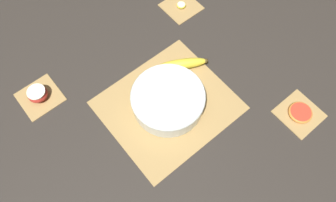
{
  "coord_description": "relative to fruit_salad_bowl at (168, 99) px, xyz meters",
  "views": [
    {
      "loc": [
        0.3,
        0.37,
        0.99
      ],
      "look_at": [
        0.0,
        0.0,
        0.03
      ],
      "focal_mm": 35.0,
      "sensor_mm": 36.0,
      "label": 1
    }
  ],
  "objects": [
    {
      "name": "ground_plane",
      "position": [
        -0.0,
        -0.0,
        -0.05
      ],
      "size": [
        6.0,
        6.0,
        0.0
      ],
      "primitive_type": "plane",
      "color": "#2D2823"
    },
    {
      "name": "bamboo_mat_center",
      "position": [
        -0.0,
        -0.0,
        -0.04
      ],
      "size": [
        0.41,
        0.37,
        0.01
      ],
      "color": "#A8844C",
      "rests_on": "ground_plane"
    },
    {
      "name": "coaster_mat_near_left",
      "position": [
        -0.32,
        -0.3,
        -0.04
      ],
      "size": [
        0.13,
        0.13,
        0.01
      ],
      "color": "#A8844C",
      "rests_on": "ground_plane"
    },
    {
      "name": "coaster_mat_near_right",
      "position": [
        0.32,
        -0.3,
        -0.04
      ],
      "size": [
        0.13,
        0.13,
        0.01
      ],
      "color": "#A8844C",
      "rests_on": "ground_plane"
    },
    {
      "name": "coaster_mat_far_left",
      "position": [
        -0.32,
        0.3,
        -0.04
      ],
      "size": [
        0.13,
        0.13,
        0.01
      ],
      "color": "#A8844C",
      "rests_on": "ground_plane"
    },
    {
      "name": "fruit_salad_bowl",
      "position": [
        0.0,
        0.0,
        0.0
      ],
      "size": [
        0.24,
        0.24,
        0.08
      ],
      "color": "silver",
      "rests_on": "bamboo_mat_center"
    },
    {
      "name": "whole_banana",
      "position": [
        -0.13,
        -0.08,
        -0.02
      ],
      "size": [
        0.17,
        0.12,
        0.04
      ],
      "color": "yellow",
      "rests_on": "bamboo_mat_center"
    },
    {
      "name": "apple_half",
      "position": [
        0.32,
        -0.3,
        -0.02
      ],
      "size": [
        0.07,
        0.07,
        0.04
      ],
      "color": "#B72D23",
      "rests_on": "coaster_mat_near_right"
    },
    {
      "name": "banana_coin_single",
      "position": [
        -0.32,
        -0.3,
        -0.04
      ],
      "size": [
        0.04,
        0.04,
        0.01
      ],
      "color": "#F4EABC",
      "rests_on": "coaster_mat_near_left"
    },
    {
      "name": "grapefruit_slice",
      "position": [
        -0.32,
        0.3,
        -0.03
      ],
      "size": [
        0.08,
        0.08,
        0.01
      ],
      "color": "red",
      "rests_on": "coaster_mat_far_left"
    }
  ]
}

